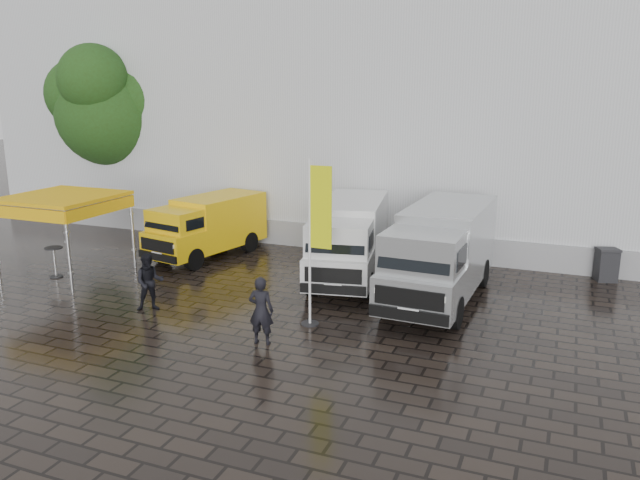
% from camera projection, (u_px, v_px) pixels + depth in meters
% --- Properties ---
extents(ground, '(120.00, 120.00, 0.00)m').
position_uv_depth(ground, '(319.00, 327.00, 17.10)').
color(ground, black).
rests_on(ground, ground).
extents(exhibition_hall, '(44.00, 16.00, 12.00)m').
position_uv_depth(exhibition_hall, '(485.00, 96.00, 29.34)').
color(exhibition_hall, silver).
rests_on(exhibition_hall, ground).
extents(hall_plinth, '(44.00, 0.15, 1.00)m').
position_uv_depth(hall_plinth, '(447.00, 248.00, 23.41)').
color(hall_plinth, gray).
rests_on(hall_plinth, ground).
extents(van_yellow, '(2.88, 5.24, 2.29)m').
position_uv_depth(van_yellow, '(207.00, 228.00, 23.89)').
color(van_yellow, yellow).
rests_on(van_yellow, ground).
extents(van_white, '(3.09, 6.31, 2.62)m').
position_uv_depth(van_white, '(349.00, 242.00, 21.10)').
color(van_white, silver).
rests_on(van_white, ground).
extents(van_silver, '(2.45, 6.63, 2.84)m').
position_uv_depth(van_silver, '(440.00, 256.00, 18.90)').
color(van_silver, '#B7BBBD').
rests_on(van_silver, ground).
extents(canopy_tent, '(3.33, 3.33, 2.83)m').
position_uv_depth(canopy_tent, '(62.00, 200.00, 21.22)').
color(canopy_tent, silver).
rests_on(canopy_tent, ground).
extents(flagpole, '(0.88, 0.50, 4.61)m').
position_uv_depth(flagpole, '(316.00, 236.00, 16.63)').
color(flagpole, black).
rests_on(flagpole, ground).
extents(tree, '(4.77, 4.77, 8.56)m').
position_uv_depth(tree, '(109.00, 107.00, 28.74)').
color(tree, black).
rests_on(tree, ground).
extents(cocktail_table, '(0.60, 0.60, 1.06)m').
position_uv_depth(cocktail_table, '(55.00, 262.00, 21.47)').
color(cocktail_table, black).
rests_on(cocktail_table, ground).
extents(wheelie_bin, '(0.85, 0.85, 1.13)m').
position_uv_depth(wheelie_bin, '(606.00, 264.00, 21.07)').
color(wheelie_bin, black).
rests_on(wheelie_bin, ground).
extents(person_front, '(0.71, 0.52, 1.79)m').
position_uv_depth(person_front, '(261.00, 311.00, 15.80)').
color(person_front, black).
rests_on(person_front, ground).
extents(person_tent, '(1.05, 1.01, 1.71)m').
position_uv_depth(person_tent, '(150.00, 282.00, 18.22)').
color(person_tent, black).
rests_on(person_tent, ground).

